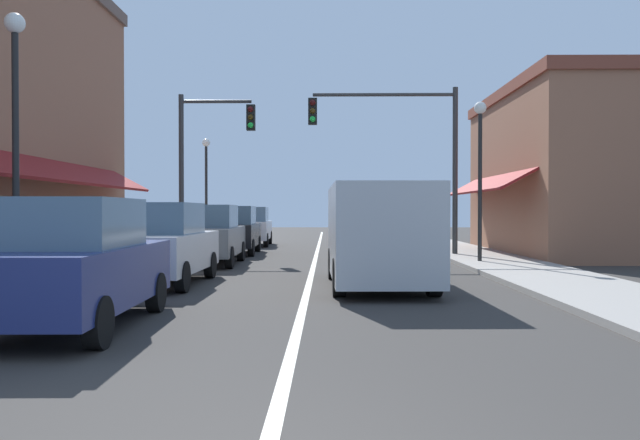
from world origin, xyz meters
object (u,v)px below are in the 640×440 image
object	(u,v)px
traffic_signal_left_corner	(205,150)
parked_car_far_left	(233,230)
parked_car_second_left	(161,244)
traffic_signal_mast_arm	(405,141)
parked_car_distant_left	(251,226)
street_lamp_left_near	(15,109)
street_lamp_right_mid	(480,155)
street_lamp_left_far	(206,174)
parked_car_third_left	(209,235)
van_in_lane	(378,232)
parked_car_nearest_left	(72,264)

from	to	relation	value
traffic_signal_left_corner	parked_car_far_left	bearing A→B (deg)	46.55
parked_car_second_left	traffic_signal_mast_arm	bearing A→B (deg)	53.66
parked_car_distant_left	street_lamp_left_near	bearing A→B (deg)	-98.37
parked_car_distant_left	traffic_signal_mast_arm	xyz separation A→B (m)	(6.17, -7.12, 3.11)
traffic_signal_mast_arm	street_lamp_right_mid	size ratio (longest dim) A/B	1.22
parked_car_distant_left	traffic_signal_left_corner	bearing A→B (deg)	-98.83
parked_car_far_left	traffic_signal_mast_arm	xyz separation A→B (m)	(6.14, -1.53, 3.11)
traffic_signal_mast_arm	street_lamp_right_mid	world-z (taller)	traffic_signal_mast_arm
traffic_signal_left_corner	street_lamp_left_far	distance (m)	5.92
parked_car_third_left	parked_car_distant_left	size ratio (longest dim) A/B	1.00
street_lamp_right_mid	street_lamp_left_far	xyz separation A→B (m)	(-9.92, 9.50, 0.01)
parked_car_second_left	parked_car_third_left	bearing A→B (deg)	90.08
street_lamp_left_near	traffic_signal_left_corner	bearing A→B (deg)	83.53
street_lamp_left_near	traffic_signal_mast_arm	bearing A→B (deg)	51.82
parked_car_second_left	van_in_lane	world-z (taller)	van_in_lane
parked_car_nearest_left	parked_car_distant_left	bearing A→B (deg)	88.81
parked_car_third_left	street_lamp_right_mid	bearing A→B (deg)	-0.76
parked_car_third_left	traffic_signal_mast_arm	bearing A→B (deg)	25.75
parked_car_third_left	traffic_signal_left_corner	bearing A→B (deg)	101.30
parked_car_second_left	parked_car_third_left	distance (m)	5.08
parked_car_distant_left	street_lamp_right_mid	xyz separation A→B (m)	(8.02, -10.19, 2.36)
van_in_lane	street_lamp_left_near	xyz separation A→B (m)	(-6.66, -2.03, 2.28)
parked_car_nearest_left	parked_car_second_left	size ratio (longest dim) A/B	1.00
parked_car_third_left	parked_car_far_left	size ratio (longest dim) A/B	1.00
van_in_lane	street_lamp_left_far	distance (m)	16.38
parked_car_second_left	parked_car_far_left	bearing A→B (deg)	90.30
parked_car_nearest_left	parked_car_second_left	world-z (taller)	same
van_in_lane	traffic_signal_left_corner	world-z (taller)	traffic_signal_left_corner
parked_car_nearest_left	traffic_signal_left_corner	size ratio (longest dim) A/B	0.72
traffic_signal_left_corner	street_lamp_right_mid	bearing A→B (deg)	-22.70
parked_car_nearest_left	van_in_lane	distance (m)	6.60
van_in_lane	traffic_signal_mast_arm	distance (m)	9.07
parked_car_far_left	street_lamp_left_near	world-z (taller)	street_lamp_left_near
parked_car_second_left	street_lamp_right_mid	xyz separation A→B (m)	(8.10, 5.12, 2.36)
parked_car_nearest_left	street_lamp_left_far	distance (m)	19.93
traffic_signal_mast_arm	street_lamp_left_near	world-z (taller)	traffic_signal_mast_arm
van_in_lane	traffic_signal_mast_arm	size ratio (longest dim) A/B	0.89
parked_car_second_left	traffic_signal_mast_arm	world-z (taller)	traffic_signal_mast_arm
parked_car_second_left	street_lamp_left_near	distance (m)	3.97
street_lamp_left_far	street_lamp_left_near	bearing A→B (deg)	-90.63
parked_car_second_left	street_lamp_left_far	world-z (taller)	street_lamp_left_far
traffic_signal_left_corner	parked_car_second_left	bearing A→B (deg)	-85.18
parked_car_distant_left	van_in_lane	bearing A→B (deg)	-75.25
parked_car_distant_left	traffic_signal_left_corner	world-z (taller)	traffic_signal_left_corner
parked_car_far_left	parked_car_distant_left	distance (m)	5.59
street_lamp_right_mid	street_lamp_left_far	world-z (taller)	street_lamp_left_far
parked_car_second_left	street_lamp_left_far	distance (m)	14.93
parked_car_nearest_left	parked_car_distant_left	size ratio (longest dim) A/B	1.00
parked_car_far_left	van_in_lane	xyz separation A→B (m)	(4.54, -10.00, 0.27)
traffic_signal_mast_arm	parked_car_distant_left	bearing A→B (deg)	130.93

